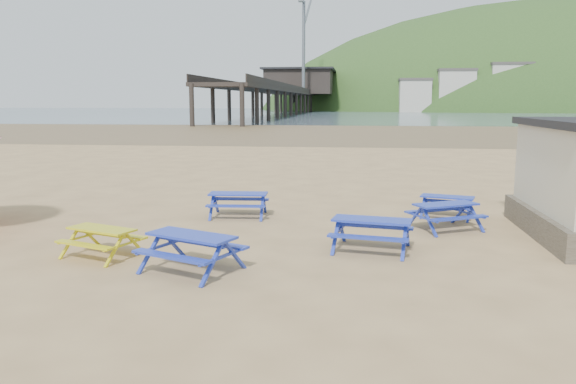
# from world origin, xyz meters

# --- Properties ---
(ground) EXTENTS (400.00, 400.00, 0.00)m
(ground) POSITION_xyz_m (0.00, 0.00, 0.00)
(ground) COLOR tan
(ground) RESTS_ON ground
(wet_sand) EXTENTS (400.00, 400.00, 0.00)m
(wet_sand) POSITION_xyz_m (0.00, 55.00, 0.00)
(wet_sand) COLOR brown
(wet_sand) RESTS_ON ground
(sea) EXTENTS (400.00, 400.00, 0.00)m
(sea) POSITION_xyz_m (0.00, 170.00, 0.01)
(sea) COLOR #4B5D6B
(sea) RESTS_ON ground
(picnic_table_blue_a) EXTENTS (1.91, 1.58, 0.76)m
(picnic_table_blue_a) POSITION_xyz_m (-1.59, 2.58, 0.38)
(picnic_table_blue_a) COLOR #291CA8
(picnic_table_blue_a) RESTS_ON ground
(picnic_table_blue_b) EXTENTS (1.91, 1.69, 0.67)m
(picnic_table_blue_b) POSITION_xyz_m (4.96, 3.31, 0.34)
(picnic_table_blue_b) COLOR #291CA8
(picnic_table_blue_b) RESTS_ON ground
(picnic_table_blue_c) EXTENTS (2.28, 2.14, 0.76)m
(picnic_table_blue_c) POSITION_xyz_m (4.64, 1.51, 0.38)
(picnic_table_blue_c) COLOR #291CA8
(picnic_table_blue_c) RESTS_ON ground
(picnic_table_blue_d) EXTENTS (2.41, 2.21, 0.82)m
(picnic_table_blue_d) POSITION_xyz_m (-1.37, -3.22, 0.41)
(picnic_table_blue_d) COLOR #291CA8
(picnic_table_blue_d) RESTS_ON ground
(picnic_table_blue_e) EXTENTS (2.13, 1.83, 0.79)m
(picnic_table_blue_e) POSITION_xyz_m (2.50, -1.04, 0.40)
(picnic_table_blue_e) COLOR #291CA8
(picnic_table_blue_e) RESTS_ON ground
(picnic_table_yellow) EXTENTS (2.00, 1.81, 0.69)m
(picnic_table_yellow) POSITION_xyz_m (-3.80, -2.36, 0.35)
(picnic_table_yellow) COLOR gold
(picnic_table_yellow) RESTS_ON ground
(pier) EXTENTS (24.00, 220.00, 39.29)m
(pier) POSITION_xyz_m (-17.99, 178.23, 5.46)
(pier) COLOR black
(pier) RESTS_ON ground
(headland_town) EXTENTS (264.00, 144.00, 108.00)m
(headland_town) POSITION_xyz_m (90.00, 229.68, -9.91)
(headland_town) COLOR #2D4C1E
(headland_town) RESTS_ON ground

